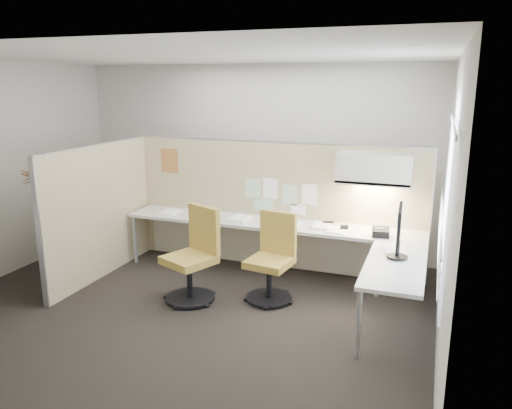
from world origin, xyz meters
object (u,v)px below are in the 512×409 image
at_px(chair_right, 272,260).
at_px(desk, 291,237).
at_px(chair_left, 194,258).
at_px(monitor, 399,229).
at_px(phone, 380,232).

bearing_deg(chair_right, desk, 92.76).
xyz_separation_m(desk, chair_right, (-0.06, -0.59, -0.12)).
bearing_deg(desk, chair_left, -135.22).
xyz_separation_m(chair_right, monitor, (1.43, -0.12, 0.57)).
xyz_separation_m(desk, phone, (1.11, 0.01, 0.18)).
height_order(chair_left, chair_right, chair_left).
xyz_separation_m(chair_left, monitor, (2.29, 0.20, 0.54)).
xyz_separation_m(chair_left, phone, (2.03, 0.92, 0.27)).
bearing_deg(desk, phone, 0.63).
relative_size(desk, monitor, 7.24).
xyz_separation_m(chair_left, chair_right, (0.86, 0.32, -0.03)).
bearing_deg(phone, monitor, -75.54).
relative_size(desk, phone, 17.89).
bearing_deg(chair_left, chair_right, 43.86).
distance_m(desk, monitor, 1.61).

